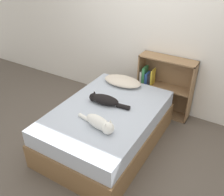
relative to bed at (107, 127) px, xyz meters
The scene contains 7 objects.
ground_plane 0.28m from the bed, ahead, with size 8.00×8.00×0.00m, color brown.
wall_back 1.61m from the bed, 90.00° to the left, with size 8.00×0.06×2.50m.
bed is the anchor object (origin of this frame).
pillow 0.80m from the bed, 102.31° to the left, with size 0.60×0.34×0.10m.
cat_light 0.54m from the bed, 68.19° to the right, with size 0.55×0.21×0.16m.
cat_dark 0.38m from the bed, 135.81° to the left, with size 0.59×0.20×0.14m.
bookshelf 1.22m from the bed, 72.94° to the left, with size 0.86×0.26×0.97m.
Camera 1 is at (1.44, -2.27, 2.40)m, focal length 40.00 mm.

